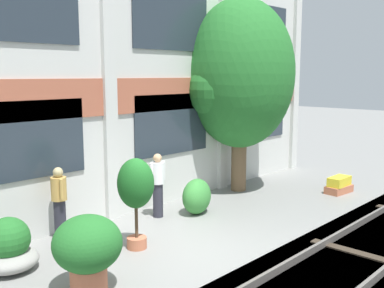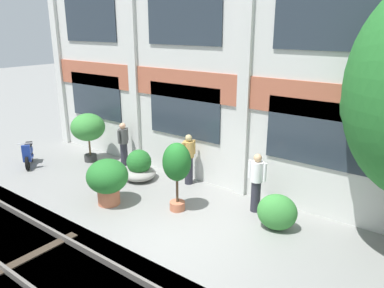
# 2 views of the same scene
# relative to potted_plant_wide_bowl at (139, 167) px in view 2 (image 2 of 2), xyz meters

# --- Properties ---
(ground_plane) EXTENTS (80.00, 80.00, 0.00)m
(ground_plane) POSITION_rel_potted_plant_wide_bowl_xyz_m (3.19, -1.85, -0.43)
(ground_plane) COLOR gray
(apartment_facade) EXTENTS (17.80, 0.64, 7.99)m
(apartment_facade) POSITION_rel_potted_plant_wide_bowl_xyz_m (3.19, 1.36, 3.55)
(apartment_facade) COLOR silver
(apartment_facade) RESTS_ON ground
(potted_plant_wide_bowl) EXTENTS (1.07, 1.07, 1.03)m
(potted_plant_wide_bowl) POSITION_rel_potted_plant_wide_bowl_xyz_m (0.00, 0.00, 0.00)
(potted_plant_wide_bowl) COLOR gray
(potted_plant_wide_bowl) RESTS_ON ground
(potted_plant_tall_urn) EXTENTS (1.24, 1.24, 1.82)m
(potted_plant_tall_urn) POSITION_rel_potted_plant_wide_bowl_xyz_m (-2.72, 0.15, 0.85)
(potted_plant_tall_urn) COLOR #333333
(potted_plant_tall_urn) RESTS_ON ground
(potted_plant_terracotta_small) EXTENTS (0.77, 0.77, 1.94)m
(potted_plant_terracotta_small) POSITION_rel_potted_plant_wide_bowl_xyz_m (2.35, -0.89, 0.90)
(potted_plant_terracotta_small) COLOR #B76647
(potted_plant_terracotta_small) RESTS_ON ground
(potted_plant_ribbed_drum) EXTENTS (1.17, 1.17, 1.33)m
(potted_plant_ribbed_drum) POSITION_rel_potted_plant_wide_bowl_xyz_m (0.55, -1.78, 0.35)
(potted_plant_ribbed_drum) COLOR #B76647
(potted_plant_ribbed_drum) RESTS_ON ground
(scooter_near_curb) EXTENTS (1.15, 0.91, 0.98)m
(scooter_near_curb) POSITION_rel_potted_plant_wide_bowl_xyz_m (-4.16, -1.46, 0.01)
(scooter_near_curb) COLOR black
(scooter_near_curb) RESTS_ON ground
(resident_by_doorway) EXTENTS (0.53, 0.34, 1.66)m
(resident_by_doorway) POSITION_rel_potted_plant_wide_bowl_xyz_m (4.09, 0.35, 0.46)
(resident_by_doorway) COLOR #282833
(resident_by_doorway) RESTS_ON ground
(resident_watching_tracks) EXTENTS (0.34, 0.52, 1.64)m
(resident_watching_tracks) POSITION_rel_potted_plant_wide_bowl_xyz_m (1.50, 0.72, 0.46)
(resident_watching_tracks) COLOR #282833
(resident_watching_tracks) RESTS_ON ground
(resident_near_plants) EXTENTS (0.34, 0.53, 1.58)m
(resident_near_plants) POSITION_rel_potted_plant_wide_bowl_xyz_m (-1.40, 0.64, 0.42)
(resident_near_plants) COLOR #282833
(resident_near_plants) RESTS_ON ground
(topiary_hedge) EXTENTS (1.16, 0.97, 0.93)m
(topiary_hedge) POSITION_rel_potted_plant_wide_bowl_xyz_m (4.97, -0.19, 0.04)
(topiary_hedge) COLOR #388438
(topiary_hedge) RESTS_ON ground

